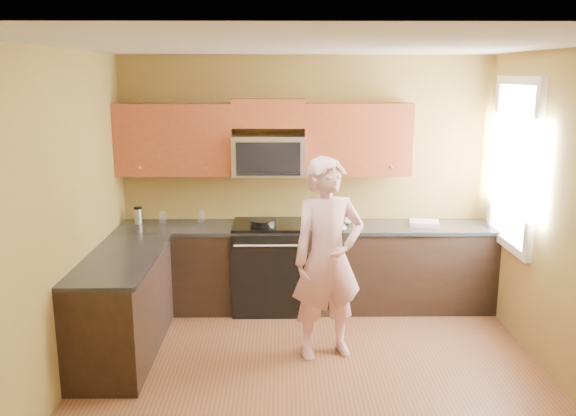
{
  "coord_description": "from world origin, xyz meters",
  "views": [
    {
      "loc": [
        -0.27,
        -4.48,
        2.49
      ],
      "look_at": [
        -0.2,
        1.3,
        1.2
      ],
      "focal_mm": 37.28,
      "sensor_mm": 36.0,
      "label": 1
    }
  ],
  "objects_px": {
    "stove": "(269,266)",
    "woman": "(328,259)",
    "butter_tub": "(339,230)",
    "travel_mug": "(139,224)",
    "microwave": "(269,175)",
    "frying_pan": "(263,225)"
  },
  "relations": [
    {
      "from": "stove",
      "to": "travel_mug",
      "type": "height_order",
      "value": "travel_mug"
    },
    {
      "from": "stove",
      "to": "woman",
      "type": "xyz_separation_m",
      "value": [
        0.54,
        -1.11,
        0.43
      ]
    },
    {
      "from": "stove",
      "to": "frying_pan",
      "type": "bearing_deg",
      "value": -124.92
    },
    {
      "from": "microwave",
      "to": "butter_tub",
      "type": "distance_m",
      "value": 0.95
    },
    {
      "from": "woman",
      "to": "butter_tub",
      "type": "xyz_separation_m",
      "value": [
        0.19,
        0.94,
        0.02
      ]
    },
    {
      "from": "woman",
      "to": "frying_pan",
      "type": "distance_m",
      "value": 1.19
    },
    {
      "from": "stove",
      "to": "woman",
      "type": "distance_m",
      "value": 1.31
    },
    {
      "from": "stove",
      "to": "butter_tub",
      "type": "height_order",
      "value": "butter_tub"
    },
    {
      "from": "travel_mug",
      "to": "stove",
      "type": "bearing_deg",
      "value": -4.8
    },
    {
      "from": "travel_mug",
      "to": "microwave",
      "type": "bearing_deg",
      "value": 0.27
    },
    {
      "from": "stove",
      "to": "frying_pan",
      "type": "distance_m",
      "value": 0.49
    },
    {
      "from": "frying_pan",
      "to": "butter_tub",
      "type": "height_order",
      "value": "frying_pan"
    },
    {
      "from": "woman",
      "to": "microwave",
      "type": "bearing_deg",
      "value": 97.44
    },
    {
      "from": "stove",
      "to": "microwave",
      "type": "height_order",
      "value": "microwave"
    },
    {
      "from": "woman",
      "to": "frying_pan",
      "type": "xyz_separation_m",
      "value": [
        -0.6,
        1.03,
        0.05
      ]
    },
    {
      "from": "woman",
      "to": "frying_pan",
      "type": "bearing_deg",
      "value": 104.0
    },
    {
      "from": "woman",
      "to": "travel_mug",
      "type": "relative_size",
      "value": 9.85
    },
    {
      "from": "stove",
      "to": "microwave",
      "type": "relative_size",
      "value": 1.25
    },
    {
      "from": "butter_tub",
      "to": "travel_mug",
      "type": "height_order",
      "value": "travel_mug"
    },
    {
      "from": "microwave",
      "to": "frying_pan",
      "type": "height_order",
      "value": "microwave"
    },
    {
      "from": "butter_tub",
      "to": "travel_mug",
      "type": "bearing_deg",
      "value": 172.32
    },
    {
      "from": "microwave",
      "to": "travel_mug",
      "type": "distance_m",
      "value": 1.5
    }
  ]
}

